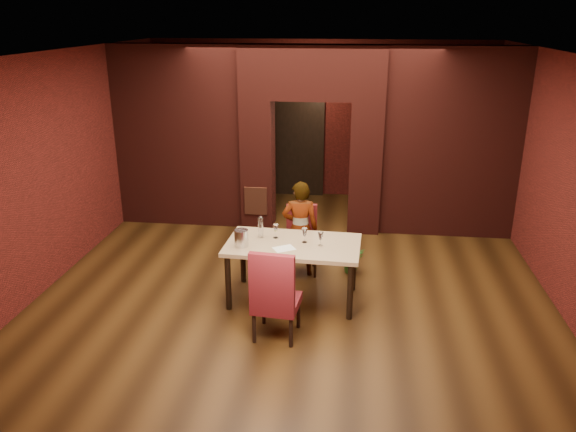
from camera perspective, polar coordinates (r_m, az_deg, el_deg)
name	(u,v)px	position (r m, az deg, el deg)	size (l,w,h in m)	color
floor	(299,274)	(8.46, 1.12, -5.90)	(8.00, 8.00, 0.00)	#412810
ceiling	(301,52)	(7.63, 1.28, 16.29)	(7.00, 8.00, 0.04)	silver
wall_back	(319,120)	(11.78, 3.21, 9.73)	(7.00, 0.04, 3.20)	maroon
wall_front	(244,314)	(4.21, -4.47, -9.86)	(7.00, 0.04, 3.20)	maroon
wall_left	(64,163)	(8.94, -21.83, 5.01)	(0.04, 8.00, 3.20)	maroon
wall_right	(561,179)	(8.32, 25.99, 3.38)	(0.04, 8.00, 3.20)	maroon
pillar_left	(258,164)	(10.05, -3.07, 5.31)	(0.55, 0.55, 2.30)	maroon
pillar_right	(365,167)	(9.90, 7.87, 4.93)	(0.55, 0.55, 2.30)	maroon
lintel	(312,72)	(9.65, 2.50, 14.37)	(2.45, 0.55, 0.90)	maroon
wing_wall_left	(179,137)	(10.28, -10.97, 7.89)	(2.27, 0.35, 3.20)	maroon
wing_wall_right	(451,144)	(9.93, 16.22, 7.03)	(2.27, 0.35, 3.20)	maroon
vent_panel	(256,201)	(9.94, -3.30, 1.53)	(0.40, 0.03, 0.50)	brown
rear_door	(300,146)	(11.87, 1.20, 7.12)	(0.90, 0.08, 2.10)	black
rear_door_frame	(300,146)	(11.83, 1.18, 7.07)	(1.02, 0.04, 2.22)	black
dining_table	(293,271)	(7.58, 0.51, -5.65)	(1.76, 0.99, 0.82)	tan
chair_far	(302,241)	(8.32, 1.41, -2.54)	(0.46, 0.46, 1.01)	maroon
chair_near	(277,292)	(6.69, -1.17, -7.72)	(0.53, 0.53, 1.16)	maroon
person_seated	(300,229)	(8.18, 1.23, -1.30)	(0.53, 0.34, 1.44)	white
wine_glass_a	(276,231)	(7.55, -1.26, -1.56)	(0.08, 0.08, 0.19)	white
wine_glass_b	(305,235)	(7.40, 1.69, -1.97)	(0.08, 0.08, 0.20)	white
wine_glass_c	(321,239)	(7.31, 3.33, -2.35)	(0.08, 0.08, 0.19)	silver
tasting_sheet	(284,249)	(7.24, -0.40, -3.33)	(0.26, 0.19, 0.00)	white
wine_bucket	(241,238)	(7.30, -4.77, -2.25)	(0.18, 0.18, 0.22)	silver
water_bottle	(261,227)	(7.55, -2.80, -1.09)	(0.07, 0.07, 0.30)	silver
potted_plant	(352,260)	(8.48, 6.47, -4.46)	(0.36, 0.31, 0.40)	#265E1E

